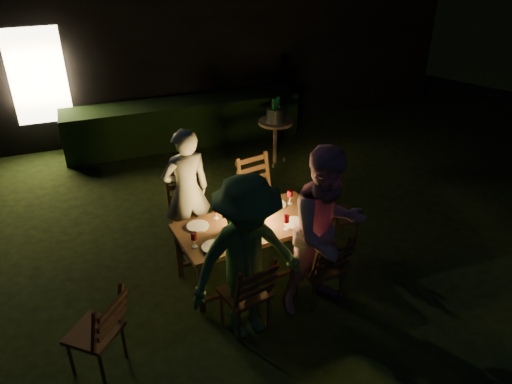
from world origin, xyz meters
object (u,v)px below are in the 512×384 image
object	(u,v)px
ice_bucket	(276,115)
dining_table	(251,229)
chair_near_right	(320,279)
chair_end	(337,225)
person_house_side	(187,191)
bottle_bucket_b	(278,110)
chair_spare	(99,345)
person_opp_right	(327,232)
chair_near_left	(246,305)
chair_far_left	(191,228)
chair_far_right	(261,208)
lantern	(252,209)
side_table	(275,126)
bottle_bucket_a	(274,113)
person_opp_left	(247,260)
bottle_table	(230,219)

from	to	relation	value
ice_bucket	dining_table	bearing A→B (deg)	-117.05
chair_near_right	ice_bucket	size ratio (longest dim) A/B	3.15
chair_end	person_house_side	bearing A→B (deg)	-108.89
bottle_bucket_b	chair_spare	bearing A→B (deg)	-131.97
chair_end	person_opp_right	distance (m)	1.30
dining_table	person_house_side	size ratio (longest dim) A/B	1.08
chair_near_left	person_opp_right	distance (m)	1.10
chair_far_left	chair_near_left	bearing A→B (deg)	97.43
chair_far_right	chair_far_left	bearing A→B (deg)	-4.82
chair_spare	lantern	xyz separation A→B (m)	(1.83, 0.92, 0.56)
chair_far_right	chair_end	size ratio (longest dim) A/B	1.08
chair_end	chair_far_left	bearing A→B (deg)	-107.57
side_table	bottle_bucket_b	world-z (taller)	bottle_bucket_b
lantern	bottle_bucket_a	xyz separation A→B (m)	(1.25, 2.54, 0.07)
chair_far_left	chair_end	distance (m)	1.85
chair_far_right	bottle_bucket_a	world-z (taller)	bottle_bucket_a
chair_end	bottle_bucket_b	world-z (taller)	bottle_bucket_b
person_opp_left	ice_bucket	world-z (taller)	person_opp_left
chair_near_left	chair_far_right	world-z (taller)	chair_far_right
chair_near_left	chair_far_left	bearing A→B (deg)	83.27
chair_spare	person_opp_right	bearing A→B (deg)	-47.45
chair_near_left	ice_bucket	size ratio (longest dim) A/B	3.23
bottle_bucket_b	person_opp_right	bearing A→B (deg)	-103.76
person_house_side	person_opp_right	distance (m)	1.87
chair_near_right	lantern	world-z (taller)	lantern
dining_table	lantern	distance (m)	0.24
side_table	chair_far_right	bearing A→B (deg)	-116.78
ice_bucket	person_opp_left	bearing A→B (deg)	-115.60
side_table	ice_bucket	xyz separation A→B (m)	(-0.00, -0.00, 0.20)
chair_end	ice_bucket	distance (m)	2.54
person_house_side	bottle_bucket_b	xyz separation A→B (m)	(1.95, 1.92, 0.11)
bottle_bucket_a	bottle_bucket_b	bearing A→B (deg)	38.66
lantern	side_table	size ratio (longest dim) A/B	0.46
chair_near_right	chair_far_right	world-z (taller)	chair_far_right
chair_spare	person_opp_right	xyz separation A→B (m)	(2.34, 0.11, 0.64)
chair_far_right	bottle_table	bearing A→B (deg)	39.20
person_house_side	bottle_bucket_b	bearing A→B (deg)	-143.18
lantern	chair_end	bearing A→B (deg)	5.44
bottle_bucket_a	side_table	bearing A→B (deg)	38.66
chair_near_left	person_house_side	distance (m)	1.67
chair_end	person_opp_right	bearing A→B (deg)	-36.43
person_house_side	person_opp_left	size ratio (longest dim) A/B	0.91
person_opp_right	bottle_table	xyz separation A→B (m)	(-0.80, 0.72, -0.10)
person_house_side	chair_far_right	bearing A→B (deg)	177.22
chair_near_right	bottle_table	xyz separation A→B (m)	(-0.80, 0.67, 0.55)
person_house_side	ice_bucket	size ratio (longest dim) A/B	5.42
chair_far_right	person_opp_right	world-z (taller)	person_opp_right
person_house_side	bottle_table	world-z (taller)	person_house_side
dining_table	person_house_side	distance (m)	0.95
lantern	side_table	distance (m)	2.89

